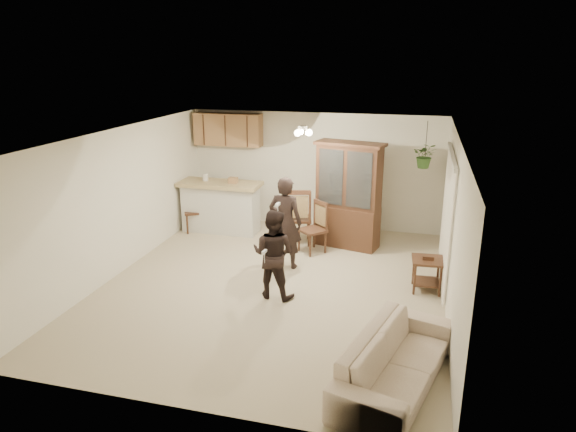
% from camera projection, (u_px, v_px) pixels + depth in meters
% --- Properties ---
extents(floor, '(6.50, 6.50, 0.00)m').
position_uv_depth(floor, '(273.00, 285.00, 8.55)').
color(floor, '#BDB18F').
rests_on(floor, ground).
extents(ceiling, '(5.50, 6.50, 0.02)m').
position_uv_depth(ceiling, '(272.00, 135.00, 7.80)').
color(ceiling, white).
rests_on(ceiling, wall_back).
extents(wall_back, '(5.50, 0.02, 2.50)m').
position_uv_depth(wall_back, '(314.00, 171.00, 11.17)').
color(wall_back, silver).
rests_on(wall_back, ground).
extents(wall_front, '(5.50, 0.02, 2.50)m').
position_uv_depth(wall_front, '(183.00, 306.00, 5.18)').
color(wall_front, silver).
rests_on(wall_front, ground).
extents(wall_left, '(0.02, 6.50, 2.50)m').
position_uv_depth(wall_left, '(120.00, 202.00, 8.84)').
color(wall_left, silver).
rests_on(wall_left, ground).
extents(wall_right, '(0.02, 6.50, 2.50)m').
position_uv_depth(wall_right, '(453.00, 228.00, 7.52)').
color(wall_right, silver).
rests_on(wall_right, ground).
extents(breakfast_bar, '(1.60, 0.55, 1.00)m').
position_uv_depth(breakfast_bar, '(221.00, 209.00, 11.02)').
color(breakfast_bar, silver).
rests_on(breakfast_bar, floor).
extents(bar_top, '(1.75, 0.70, 0.08)m').
position_uv_depth(bar_top, '(220.00, 184.00, 10.85)').
color(bar_top, tan).
rests_on(bar_top, breakfast_bar).
extents(upper_cabinets, '(1.50, 0.34, 0.70)m').
position_uv_depth(upper_cabinets, '(228.00, 130.00, 11.21)').
color(upper_cabinets, '#9A6A43').
rests_on(upper_cabinets, wall_back).
extents(vertical_blinds, '(0.06, 2.30, 2.10)m').
position_uv_depth(vertical_blinds, '(447.00, 219.00, 8.40)').
color(vertical_blinds, white).
rests_on(vertical_blinds, wall_right).
extents(ceiling_fixture, '(0.36, 0.36, 0.20)m').
position_uv_depth(ceiling_fixture, '(302.00, 131.00, 8.89)').
color(ceiling_fixture, beige).
rests_on(ceiling_fixture, ceiling).
extents(hanging_plant, '(0.43, 0.37, 0.48)m').
position_uv_depth(hanging_plant, '(425.00, 156.00, 9.66)').
color(hanging_plant, '#325421').
rests_on(hanging_plant, ceiling).
extents(plant_cord, '(0.01, 0.01, 0.65)m').
position_uv_depth(plant_cord, '(426.00, 138.00, 9.56)').
color(plant_cord, black).
rests_on(plant_cord, ceiling).
extents(sofa, '(1.20, 2.00, 0.73)m').
position_uv_depth(sofa, '(396.00, 356.00, 5.89)').
color(sofa, '#F0E8C6').
rests_on(sofa, floor).
extents(adult, '(0.68, 0.47, 1.80)m').
position_uv_depth(adult, '(285.00, 219.00, 9.04)').
color(adult, black).
rests_on(adult, floor).
extents(child, '(0.71, 0.59, 1.35)m').
position_uv_depth(child, '(273.00, 256.00, 7.97)').
color(child, black).
rests_on(child, floor).
extents(china_hutch, '(1.40, 0.80, 2.09)m').
position_uv_depth(china_hutch, '(348.00, 196.00, 10.01)').
color(china_hutch, '#352113').
rests_on(china_hutch, floor).
extents(side_table, '(0.52, 0.52, 0.60)m').
position_uv_depth(side_table, '(427.00, 274.00, 8.29)').
color(side_table, '#352113').
rests_on(side_table, floor).
extents(chair_bar, '(0.59, 0.59, 0.99)m').
position_uv_depth(chair_bar, '(195.00, 218.00, 11.10)').
color(chair_bar, '#352113').
rests_on(chair_bar, floor).
extents(chair_hutch_left, '(0.62, 0.62, 1.00)m').
position_uv_depth(chair_hutch_left, '(312.00, 238.00, 9.90)').
color(chair_hutch_left, '#352113').
rests_on(chair_hutch_left, floor).
extents(chair_hutch_right, '(0.63, 0.63, 1.16)m').
position_uv_depth(chair_hutch_right, '(298.00, 227.00, 10.37)').
color(chair_hutch_right, '#352113').
rests_on(chair_hutch_right, floor).
extents(controller_adult, '(0.05, 0.15, 0.04)m').
position_uv_depth(controller_adult, '(278.00, 204.00, 8.57)').
color(controller_adult, white).
rests_on(controller_adult, adult).
extents(controller_child, '(0.05, 0.13, 0.04)m').
position_uv_depth(controller_child, '(264.00, 252.00, 7.61)').
color(controller_child, white).
rests_on(controller_child, child).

